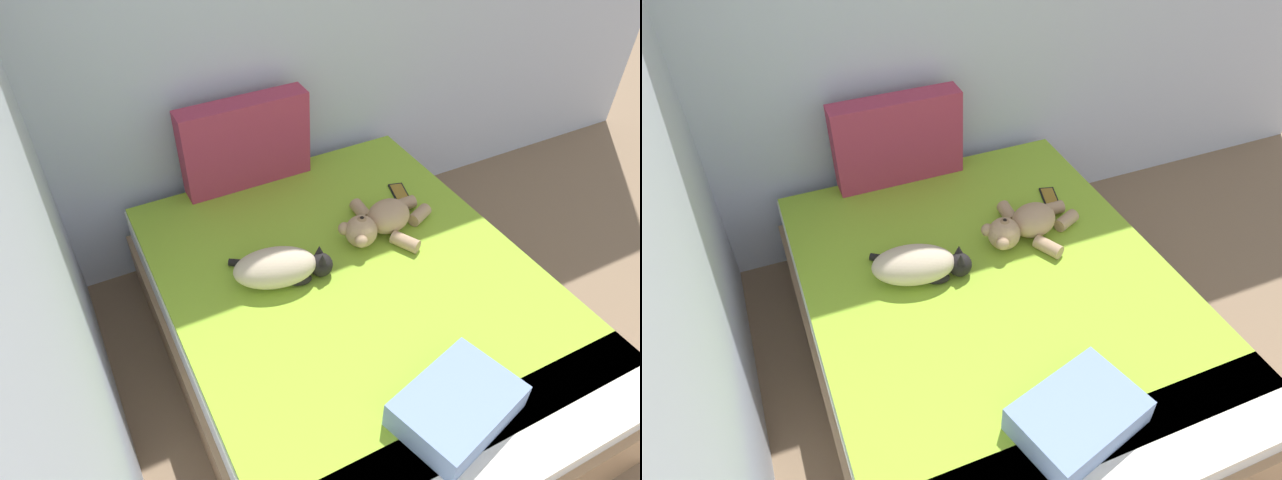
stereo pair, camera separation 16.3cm
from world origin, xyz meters
TOP-DOWN VIEW (x-y plane):
  - bed at (1.02, 2.98)m, footprint 1.53×1.95m
  - patterned_cushion at (0.89, 3.86)m, footprint 0.63×0.13m
  - cat at (0.74, 3.14)m, footprint 0.42×0.32m
  - teddy_bear at (1.27, 3.21)m, footprint 0.48×0.41m
  - cell_phone at (1.51, 3.42)m, footprint 0.11×0.16m
  - throw_pillow at (0.99, 2.31)m, footprint 0.46×0.38m

SIDE VIEW (x-z plane):
  - bed at x=1.02m, z-range 0.00..0.48m
  - cell_phone at x=1.51m, z-range 0.48..0.49m
  - throw_pillow at x=0.99m, z-range 0.48..0.59m
  - teddy_bear at x=1.27m, z-range 0.47..0.62m
  - cat at x=0.74m, z-range 0.48..0.63m
  - patterned_cushion at x=0.89m, z-range 0.48..0.92m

